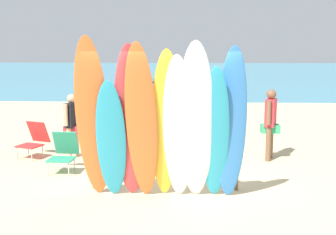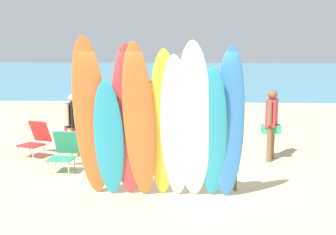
{
  "view_description": "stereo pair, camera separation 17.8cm",
  "coord_description": "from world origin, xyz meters",
  "px_view_note": "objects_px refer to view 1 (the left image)",
  "views": [
    {
      "loc": [
        0.39,
        -7.78,
        2.62
      ],
      "look_at": [
        0.0,
        1.31,
        1.1
      ],
      "focal_mm": 47.67,
      "sensor_mm": 36.0,
      "label": 1
    },
    {
      "loc": [
        0.57,
        -7.77,
        2.62
      ],
      "look_at": [
        0.0,
        1.31,
        1.1
      ],
      "focal_mm": 47.67,
      "sensor_mm": 36.0,
      "label": 2
    }
  ],
  "objects_px": {
    "surfboard_orange_0": "(93,120)",
    "surfboard_orange_3": "(141,124)",
    "surfboard_red_2": "(131,124)",
    "surfboard_teal_1": "(111,141)",
    "surfboard_white_6": "(196,124)",
    "surfboard_yellow_4": "(165,127)",
    "surfboard_teal_7": "(215,135)",
    "surfboard_white_5": "(178,130)",
    "surfboard_blue_8": "(231,126)",
    "beachgoer_midbeach": "(172,116)",
    "surfboard_rack": "(165,163)",
    "beach_chair_red": "(64,151)",
    "distant_boat": "(168,81)",
    "beachgoer_near_rack": "(270,119)",
    "beachgoer_strolling": "(72,121)",
    "beachgoer_photographing": "(195,98)",
    "beach_chair_blue": "(34,139)"
  },
  "relations": [
    {
      "from": "surfboard_rack",
      "to": "surfboard_white_6",
      "type": "height_order",
      "value": "surfboard_white_6"
    },
    {
      "from": "surfboard_blue_8",
      "to": "beachgoer_photographing",
      "type": "xyz_separation_m",
      "value": [
        -0.48,
        6.38,
        -0.34
      ]
    },
    {
      "from": "surfboard_rack",
      "to": "beachgoer_midbeach",
      "type": "relative_size",
      "value": 1.75
    },
    {
      "from": "surfboard_teal_1",
      "to": "surfboard_teal_7",
      "type": "xyz_separation_m",
      "value": [
        1.71,
        -0.02,
        0.11
      ]
    },
    {
      "from": "surfboard_yellow_4",
      "to": "beachgoer_photographing",
      "type": "xyz_separation_m",
      "value": [
        0.58,
        6.37,
        -0.32
      ]
    },
    {
      "from": "surfboard_white_6",
      "to": "surfboard_yellow_4",
      "type": "bearing_deg",
      "value": 172.33
    },
    {
      "from": "surfboard_teal_7",
      "to": "beachgoer_near_rack",
      "type": "distance_m",
      "value": 3.2
    },
    {
      "from": "surfboard_teal_7",
      "to": "surfboard_white_6",
      "type": "bearing_deg",
      "value": -163.69
    },
    {
      "from": "surfboard_white_6",
      "to": "surfboard_blue_8",
      "type": "relative_size",
      "value": 1.05
    },
    {
      "from": "surfboard_orange_3",
      "to": "surfboard_teal_7",
      "type": "xyz_separation_m",
      "value": [
        1.19,
        0.06,
        -0.18
      ]
    },
    {
      "from": "surfboard_blue_8",
      "to": "beachgoer_strolling",
      "type": "relative_size",
      "value": 1.81
    },
    {
      "from": "surfboard_orange_3",
      "to": "distant_boat",
      "type": "relative_size",
      "value": 0.66
    },
    {
      "from": "surfboard_rack",
      "to": "surfboard_red_2",
      "type": "distance_m",
      "value": 1.17
    },
    {
      "from": "surfboard_orange_3",
      "to": "surfboard_white_5",
      "type": "distance_m",
      "value": 0.6
    },
    {
      "from": "surfboard_orange_0",
      "to": "surfboard_rack",
      "type": "bearing_deg",
      "value": 29.23
    },
    {
      "from": "beachgoer_midbeach",
      "to": "surfboard_orange_0",
      "type": "bearing_deg",
      "value": 73.47
    },
    {
      "from": "surfboard_blue_8",
      "to": "beachgoer_strolling",
      "type": "bearing_deg",
      "value": 140.27
    },
    {
      "from": "surfboard_rack",
      "to": "beachgoer_near_rack",
      "type": "distance_m",
      "value": 3.19
    },
    {
      "from": "beachgoer_photographing",
      "to": "beachgoer_midbeach",
      "type": "height_order",
      "value": "beachgoer_photographing"
    },
    {
      "from": "surfboard_blue_8",
      "to": "beachgoer_midbeach",
      "type": "xyz_separation_m",
      "value": [
        -1.08,
        3.48,
        -0.41
      ]
    },
    {
      "from": "surfboard_orange_0",
      "to": "surfboard_orange_3",
      "type": "xyz_separation_m",
      "value": [
        0.81,
        -0.06,
        -0.05
      ]
    },
    {
      "from": "surfboard_orange_0",
      "to": "surfboard_teal_7",
      "type": "distance_m",
      "value": 2.01
    },
    {
      "from": "beachgoer_strolling",
      "to": "beach_chair_blue",
      "type": "xyz_separation_m",
      "value": [
        -0.91,
        0.0,
        -0.42
      ]
    },
    {
      "from": "surfboard_teal_1",
      "to": "beach_chair_red",
      "type": "xyz_separation_m",
      "value": [
        -1.29,
        1.71,
        -0.61
      ]
    },
    {
      "from": "surfboard_rack",
      "to": "surfboard_orange_3",
      "type": "height_order",
      "value": "surfboard_orange_3"
    },
    {
      "from": "surfboard_yellow_4",
      "to": "beach_chair_red",
      "type": "distance_m",
      "value": 2.91
    },
    {
      "from": "beachgoer_strolling",
      "to": "surfboard_yellow_4",
      "type": "bearing_deg",
      "value": 58.92
    },
    {
      "from": "surfboard_teal_1",
      "to": "beachgoer_midbeach",
      "type": "height_order",
      "value": "surfboard_teal_1"
    },
    {
      "from": "surfboard_rack",
      "to": "beach_chair_blue",
      "type": "xyz_separation_m",
      "value": [
        -3.16,
        2.23,
        -0.06
      ]
    },
    {
      "from": "surfboard_red_2",
      "to": "distant_boat",
      "type": "xyz_separation_m",
      "value": [
        -0.38,
        22.42,
        -1.17
      ]
    },
    {
      "from": "beachgoer_photographing",
      "to": "beachgoer_midbeach",
      "type": "bearing_deg",
      "value": 128.93
    },
    {
      "from": "beachgoer_strolling",
      "to": "beach_chair_blue",
      "type": "relative_size",
      "value": 1.8
    },
    {
      "from": "surfboard_teal_7",
      "to": "surfboard_white_5",
      "type": "bearing_deg",
      "value": -175.52
    },
    {
      "from": "surfboard_teal_7",
      "to": "distant_boat",
      "type": "height_order",
      "value": "surfboard_teal_7"
    },
    {
      "from": "surfboard_orange_3",
      "to": "surfboard_teal_7",
      "type": "height_order",
      "value": "surfboard_orange_3"
    },
    {
      "from": "beachgoer_near_rack",
      "to": "beach_chair_red",
      "type": "xyz_separation_m",
      "value": [
        -4.42,
        -1.13,
        -0.5
      ]
    },
    {
      "from": "surfboard_blue_8",
      "to": "surfboard_teal_1",
      "type": "bearing_deg",
      "value": -179.37
    },
    {
      "from": "surfboard_orange_0",
      "to": "surfboard_orange_3",
      "type": "distance_m",
      "value": 0.81
    },
    {
      "from": "surfboard_red_2",
      "to": "surfboard_white_5",
      "type": "relative_size",
      "value": 1.05
    },
    {
      "from": "surfboard_teal_1",
      "to": "surfboard_teal_7",
      "type": "bearing_deg",
      "value": -3.56
    },
    {
      "from": "surfboard_orange_0",
      "to": "beachgoer_near_rack",
      "type": "xyz_separation_m",
      "value": [
        3.42,
        2.86,
        -0.45
      ]
    },
    {
      "from": "surfboard_rack",
      "to": "beachgoer_photographing",
      "type": "distance_m",
      "value": 5.79
    },
    {
      "from": "surfboard_orange_0",
      "to": "surfboard_white_6",
      "type": "xyz_separation_m",
      "value": [
        1.68,
        -0.07,
        -0.04
      ]
    },
    {
      "from": "beachgoer_near_rack",
      "to": "surfboard_white_5",
      "type": "bearing_deg",
      "value": 164.28
    },
    {
      "from": "beachgoer_midbeach",
      "to": "beach_chair_red",
      "type": "xyz_separation_m",
      "value": [
        -2.18,
        -1.77,
        -0.46
      ]
    },
    {
      "from": "surfboard_orange_3",
      "to": "beachgoer_strolling",
      "type": "height_order",
      "value": "surfboard_orange_3"
    },
    {
      "from": "surfboard_red_2",
      "to": "surfboard_teal_1",
      "type": "bearing_deg",
      "value": 178.59
    },
    {
      "from": "surfboard_rack",
      "to": "surfboard_teal_7",
      "type": "bearing_deg",
      "value": -37.67
    },
    {
      "from": "beachgoer_strolling",
      "to": "beach_chair_blue",
      "type": "bearing_deg",
      "value": -69.92
    },
    {
      "from": "distant_boat",
      "to": "surfboard_red_2",
      "type": "bearing_deg",
      "value": -89.04
    }
  ]
}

